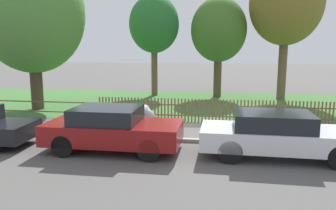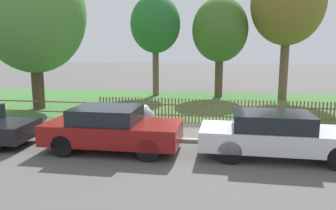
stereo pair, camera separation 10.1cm
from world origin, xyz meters
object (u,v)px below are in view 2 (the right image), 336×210
tree_behind_motorcycle (155,25)px  parked_car_navy_estate (277,134)px  covered_motorcycle (135,117)px  parked_car_black_saloon (112,128)px  tree_mid_park (220,30)px  tree_nearest_kerb (33,13)px  tree_far_left (288,4)px

tree_behind_motorcycle → parked_car_navy_estate: bearing=-64.0°
parked_car_navy_estate → covered_motorcycle: bearing=160.4°
parked_car_navy_estate → covered_motorcycle: parked_car_navy_estate is taller
parked_car_black_saloon → parked_car_navy_estate: size_ratio=0.91×
parked_car_black_saloon → parked_car_navy_estate: parked_car_black_saloon is taller
parked_car_black_saloon → tree_mid_park: (3.32, 12.12, 3.58)m
tree_mid_park → tree_nearest_kerb: bearing=-148.4°
tree_nearest_kerb → tree_behind_motorcycle: size_ratio=1.21×
tree_nearest_kerb → tree_far_left: size_ratio=0.95×
covered_motorcycle → tree_nearest_kerb: tree_nearest_kerb is taller
parked_car_navy_estate → tree_mid_park: size_ratio=0.73×
parked_car_black_saloon → parked_car_navy_estate: 5.01m
parked_car_navy_estate → tree_mid_park: tree_mid_park is taller
tree_mid_park → tree_far_left: tree_far_left is taller
tree_behind_motorcycle → tree_far_left: (8.20, -0.44, 1.12)m
tree_far_left → parked_car_navy_estate: bearing=-101.2°
tree_behind_motorcycle → tree_mid_park: size_ratio=1.04×
parked_car_navy_estate → tree_mid_park: 12.71m
covered_motorcycle → tree_behind_motorcycle: size_ratio=0.27×
covered_motorcycle → tree_mid_park: (3.06, 10.23, 3.61)m
parked_car_navy_estate → tree_behind_motorcycle: (-5.90, 12.11, 4.00)m
tree_nearest_kerb → tree_mid_park: bearing=31.6°
parked_car_navy_estate → tree_mid_park: bearing=99.6°
parked_car_navy_estate → tree_nearest_kerb: size_ratio=0.58×
covered_motorcycle → parked_car_black_saloon: bearing=-94.0°
tree_behind_motorcycle → tree_far_left: bearing=-3.1°
parked_car_navy_estate → tree_nearest_kerb: bearing=152.1°
tree_mid_park → covered_motorcycle: bearing=-106.7°
parked_car_black_saloon → tree_mid_park: tree_mid_park is taller
parked_car_black_saloon → tree_nearest_kerb: bearing=134.6°
parked_car_black_saloon → tree_behind_motorcycle: bearing=94.9°
parked_car_black_saloon → tree_far_left: 14.73m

